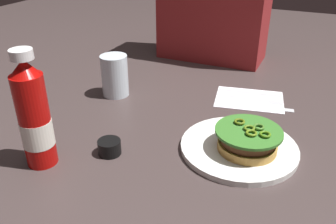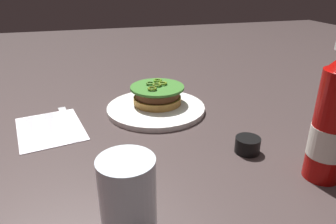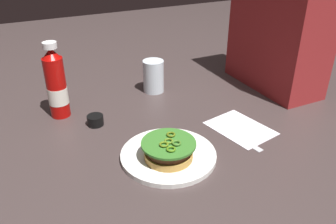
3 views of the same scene
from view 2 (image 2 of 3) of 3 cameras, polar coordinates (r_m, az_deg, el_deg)
The scene contains 10 objects.
ground_plane at distance 0.67m, azimuth 2.97°, elevation -4.55°, with size 3.00×3.00×0.00m, color #3C302F.
dinner_plate at distance 0.79m, azimuth -2.23°, elevation 0.66°, with size 0.25×0.25×0.01m, color white.
burger_sandwich at distance 0.80m, azimuth -1.98°, elevation 3.21°, with size 0.14×0.14×0.05m.
ketchup_bottle at distance 0.56m, azimuth 27.93°, elevation -1.72°, with size 0.06×0.06×0.24m.
water_glass at distance 0.41m, azimuth -7.36°, elevation -15.32°, with size 0.07×0.07×0.11m, color silver.
condiment_cup at distance 0.62m, azimuth 14.36°, elevation -5.88°, with size 0.05×0.05×0.03m, color black.
napkin at distance 0.75m, azimuth -20.78°, elevation -2.83°, with size 0.18×0.14×0.00m, color white.
butter_knife at distance 0.77m, azimuth -18.06°, elevation -1.25°, with size 0.20×0.05×0.00m.
fork_utensil at distance 0.76m, azimuth -20.86°, elevation -2.03°, with size 0.18×0.03×0.00m.
spoon_utensil at distance 0.77m, azimuth -23.95°, elevation -2.30°, with size 0.18×0.04×0.00m.
Camera 2 is at (-0.55, 0.19, 0.32)m, focal length 33.25 mm.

